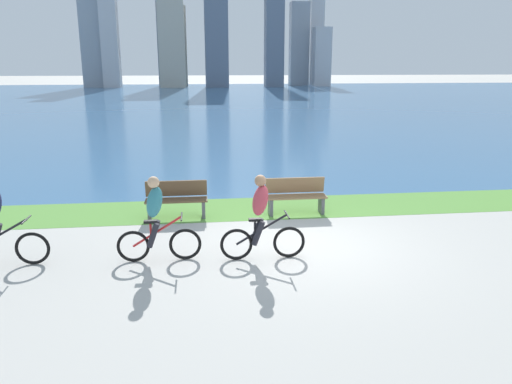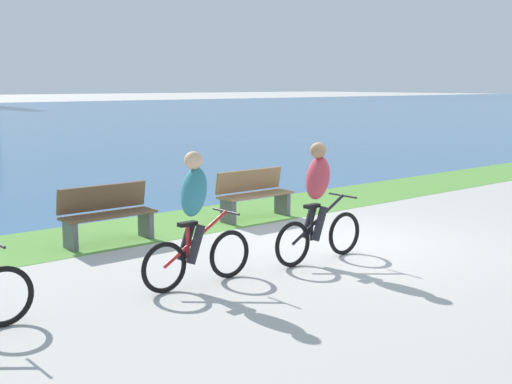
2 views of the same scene
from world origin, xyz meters
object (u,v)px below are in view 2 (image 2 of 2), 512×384
(bench_far_along_path, at_px, (254,194))
(cyclist_lead, at_px, (318,202))
(bench_near_path, at_px, (107,214))
(cyclist_trailing, at_px, (195,219))

(bench_far_along_path, bearing_deg, cyclist_lead, -113.69)
(cyclist_lead, relative_size, bench_near_path, 1.11)
(cyclist_trailing, bearing_deg, cyclist_lead, -4.06)
(cyclist_trailing, xyz_separation_m, bench_near_path, (0.27, 2.76, -0.38))
(cyclist_lead, height_order, cyclist_trailing, cyclist_lead)
(cyclist_lead, bearing_deg, bench_near_path, 120.42)
(cyclist_trailing, bearing_deg, bench_far_along_path, 40.21)
(cyclist_trailing, relative_size, bench_far_along_path, 1.11)
(cyclist_trailing, bearing_deg, bench_near_path, 84.38)
(cyclist_lead, distance_m, bench_far_along_path, 3.17)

